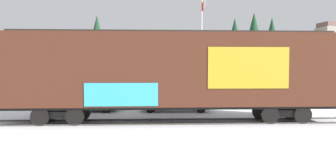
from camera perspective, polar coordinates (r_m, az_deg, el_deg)
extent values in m
plane|color=silver|center=(16.11, 5.70, -7.19)|extent=(260.00, 260.00, 0.00)
cube|color=#4C4742|center=(15.25, 1.14, -7.59)|extent=(60.00, 0.48, 0.08)
cube|color=#4C4742|center=(16.67, 0.81, -6.70)|extent=(60.00, 0.48, 0.08)
cube|color=#472316|center=(15.73, 0.98, 2.72)|extent=(17.88, 3.04, 3.61)
cube|color=#2D2823|center=(15.84, 0.98, 9.70)|extent=(16.97, 0.51, 0.24)
cube|color=#B2931E|center=(14.92, 15.02, 2.98)|extent=(3.93, 0.06, 1.99)
cube|color=#33A5CC|center=(14.34, -8.85, -2.00)|extent=(3.46, 0.05, 1.10)
cube|color=black|center=(15.84, 0.97, -4.18)|extent=(17.51, 1.72, 0.20)
cube|color=black|center=(16.56, -19.46, -5.28)|extent=(2.11, 1.33, 0.36)
cylinder|color=black|center=(16.16, -23.10, -5.72)|extent=(0.92, 0.13, 0.92)
cylinder|color=black|center=(17.50, -21.45, -5.05)|extent=(0.92, 0.13, 0.92)
cylinder|color=black|center=(15.65, -17.22, -5.89)|extent=(0.92, 0.13, 0.92)
cylinder|color=black|center=(17.03, -16.00, -5.18)|extent=(0.92, 0.13, 0.92)
cube|color=black|center=(17.24, 20.54, -4.98)|extent=(2.11, 1.33, 0.36)
cylinder|color=black|center=(16.27, 18.78, -5.59)|extent=(0.92, 0.13, 0.92)
cylinder|color=black|center=(17.60, 17.06, -4.94)|extent=(0.92, 0.13, 0.92)
cylinder|color=black|center=(16.96, 24.15, -5.35)|extent=(0.92, 0.13, 0.92)
cylinder|color=black|center=(18.24, 22.11, -4.75)|extent=(0.92, 0.13, 0.92)
cylinder|color=silver|center=(28.93, 6.37, 6.31)|extent=(0.12, 0.12, 9.18)
sphere|color=#D8CC66|center=(29.59, 6.42, 15.36)|extent=(0.18, 0.18, 0.18)
cube|color=red|center=(28.71, 6.78, 14.56)|extent=(0.12, 1.47, 0.81)
cube|color=white|center=(28.36, 6.96, 14.71)|extent=(0.09, 0.74, 0.81)
cube|color=gray|center=(72.12, -1.12, 4.31)|extent=(123.88, 33.74, 9.54)
cube|color=#9E9384|center=(73.36, 29.02, 8.50)|extent=(7.01, 4.93, 2.10)
cube|color=brown|center=(72.86, 28.30, 8.96)|extent=(4.60, 4.10, 3.12)
cone|color=#193D23|center=(65.41, 19.08, 10.17)|extent=(1.89, 1.89, 3.77)
cone|color=#193D23|center=(76.14, 27.56, 9.02)|extent=(2.00, 2.00, 3.99)
cone|color=#193D23|center=(67.91, -13.29, 10.48)|extent=(2.49, 2.49, 4.97)
cone|color=#193D23|center=(62.59, 15.97, 10.90)|extent=(2.26, 2.26, 4.51)
cone|color=#193D23|center=(65.58, 12.52, 10.35)|extent=(2.01, 2.01, 4.03)
cube|color=#1E5933|center=(20.90, -15.09, -3.17)|extent=(4.47, 2.03, 0.67)
cube|color=#2D333D|center=(20.88, -15.47, -1.27)|extent=(1.97, 1.70, 0.72)
cylinder|color=black|center=(21.41, -10.63, -3.90)|extent=(0.65, 0.26, 0.64)
cylinder|color=black|center=(19.78, -11.56, -4.45)|extent=(0.65, 0.26, 0.64)
cylinder|color=black|center=(22.17, -18.21, -3.76)|extent=(0.65, 0.26, 0.64)
cylinder|color=black|center=(20.59, -19.70, -4.27)|extent=(0.65, 0.26, 0.64)
cube|color=#B7BABF|center=(20.15, 1.42, -3.17)|extent=(4.82, 2.03, 0.76)
cube|color=#2D333D|center=(20.09, 0.42, -1.24)|extent=(2.35, 1.71, 0.60)
cylinder|color=black|center=(21.11, 5.74, -3.96)|extent=(0.65, 0.26, 0.64)
cylinder|color=black|center=(19.47, 6.21, -4.52)|extent=(0.65, 0.26, 0.64)
cylinder|color=black|center=(21.05, -3.01, -3.97)|extent=(0.65, 0.26, 0.64)
cylinder|color=black|center=(19.40, -3.30, -4.54)|extent=(0.65, 0.26, 0.64)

